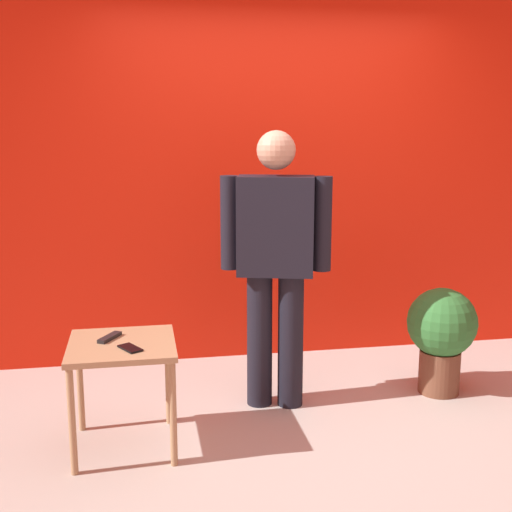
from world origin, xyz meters
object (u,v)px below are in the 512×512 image
object	(u,v)px
standing_person	(276,256)
tv_remote	(110,337)
potted_plant	(442,331)
side_table	(122,358)
cell_phone	(130,348)

from	to	relation	value
standing_person	tv_remote	world-z (taller)	standing_person
standing_person	potted_plant	xyz separation A→B (m)	(1.08, -0.01, -0.53)
side_table	potted_plant	distance (m)	2.02
standing_person	potted_plant	distance (m)	1.20
cell_phone	tv_remote	size ratio (longest dim) A/B	0.85
side_table	cell_phone	distance (m)	0.15
standing_person	side_table	xyz separation A→B (m)	(-0.90, -0.40, -0.43)
side_table	tv_remote	world-z (taller)	tv_remote
tv_remote	potted_plant	xyz separation A→B (m)	(2.04, 0.32, -0.19)
cell_phone	potted_plant	world-z (taller)	potted_plant
cell_phone	standing_person	bearing A→B (deg)	1.06
standing_person	cell_phone	xyz separation A→B (m)	(-0.86, -0.51, -0.34)
side_table	tv_remote	xyz separation A→B (m)	(-0.06, 0.07, 0.10)
side_table	potted_plant	world-z (taller)	potted_plant
tv_remote	potted_plant	size ratio (longest dim) A/B	0.25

